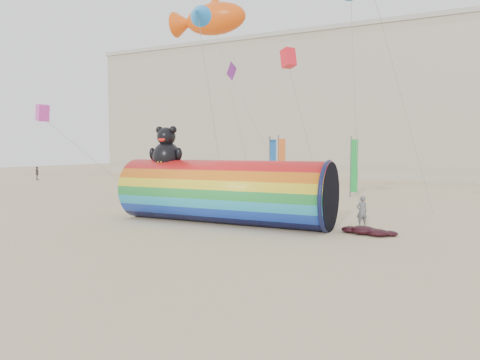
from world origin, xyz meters
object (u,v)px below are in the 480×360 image
at_px(hotel_building, 288,110).
at_px(kite_handler, 362,211).
at_px(fabric_bundle, 368,231).
at_px(windsock_assembly, 223,190).

xyz_separation_m(hotel_building, kite_handler, (18.56, -42.47, -9.49)).
bearing_deg(fabric_bundle, windsock_assembly, 180.00).
height_order(hotel_building, windsock_assembly, hotel_building).
relative_size(hotel_building, fabric_bundle, 23.06).
distance_m(windsock_assembly, kite_handler, 7.42).
height_order(hotel_building, fabric_bundle, hotel_building).
xyz_separation_m(windsock_assembly, fabric_bundle, (7.69, -0.00, -1.64)).
distance_m(hotel_building, kite_handler, 47.30).
height_order(kite_handler, fabric_bundle, kite_handler).
relative_size(kite_handler, fabric_bundle, 0.62).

